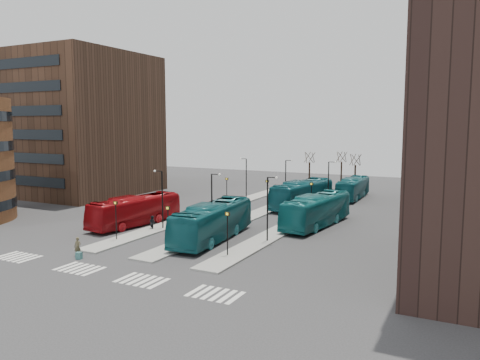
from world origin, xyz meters
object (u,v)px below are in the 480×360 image
at_px(teal_bus_b, 302,194).
at_px(commuter_b, 176,237).
at_px(suitcase, 79,256).
at_px(red_bus, 135,211).
at_px(commuter_c, 201,228).
at_px(traveller, 78,247).
at_px(teal_bus_a, 213,221).
at_px(teal_bus_d, 353,188).
at_px(commuter_a, 152,223).
at_px(teal_bus_c, 317,210).

relative_size(teal_bus_b, commuter_b, 8.37).
bearing_deg(suitcase, commuter_b, 43.60).
relative_size(red_bus, commuter_c, 6.94).
bearing_deg(traveller, teal_bus_b, 56.80).
xyz_separation_m(teal_bus_a, teal_bus_d, (5.99, 31.19, -0.21)).
height_order(red_bus, teal_bus_b, teal_bus_b).
bearing_deg(teal_bus_d, teal_bus_a, -101.75).
relative_size(teal_bus_d, commuter_b, 7.26).
bearing_deg(commuter_a, traveller, 111.21).
distance_m(teal_bus_b, traveller, 31.96).
relative_size(teal_bus_b, traveller, 8.06).
bearing_deg(commuter_a, teal_bus_c, -128.94).
bearing_deg(red_bus, teal_bus_a, -2.28).
relative_size(red_bus, commuter_a, 7.76).
height_order(red_bus, teal_bus_a, teal_bus_a).
bearing_deg(teal_bus_d, commuter_c, -104.94).
bearing_deg(commuter_b, commuter_a, 61.64).
distance_m(suitcase, teal_bus_d, 43.68).
relative_size(teal_bus_a, teal_bus_d, 1.14).
height_order(traveller, commuter_b, traveller).
height_order(commuter_a, commuter_c, commuter_c).
height_order(suitcase, teal_bus_d, teal_bus_d).
relative_size(red_bus, teal_bus_a, 0.91).
bearing_deg(teal_bus_a, red_bus, 165.68).
height_order(teal_bus_d, commuter_b, teal_bus_d).
height_order(red_bus, commuter_c, red_bus).
xyz_separation_m(traveller, commuter_a, (-0.56, 10.87, -0.06)).
relative_size(teal_bus_c, teal_bus_d, 1.11).
distance_m(teal_bus_c, commuter_c, 13.13).
distance_m(teal_bus_b, commuter_a, 22.00).
relative_size(commuter_a, commuter_b, 0.97).
bearing_deg(commuter_c, teal_bus_d, -166.41).
height_order(teal_bus_d, commuter_a, teal_bus_d).
bearing_deg(teal_bus_c, teal_bus_d, 98.83).
xyz_separation_m(teal_bus_a, commuter_a, (-7.83, 0.83, -1.04)).
bearing_deg(suitcase, teal_bus_d, 58.34).
height_order(red_bus, traveller, red_bus).
bearing_deg(teal_bus_d, commuter_b, -104.00).
bearing_deg(commuter_a, commuter_c, -164.24).
distance_m(red_bus, teal_bus_b, 22.65).
bearing_deg(commuter_b, red_bus, 67.02).
xyz_separation_m(traveller, commuter_c, (5.59, 10.60, 0.03)).
height_order(suitcase, commuter_a, commuter_a).
bearing_deg(suitcase, teal_bus_c, 42.23).
bearing_deg(teal_bus_d, traveller, -108.71).
distance_m(teal_bus_b, commuter_b, 24.18).
distance_m(teal_bus_d, commuter_b, 35.37).
relative_size(teal_bus_c, commuter_c, 7.43).
bearing_deg(teal_bus_a, teal_bus_d, 74.19).
bearing_deg(commuter_a, teal_bus_b, -97.59).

